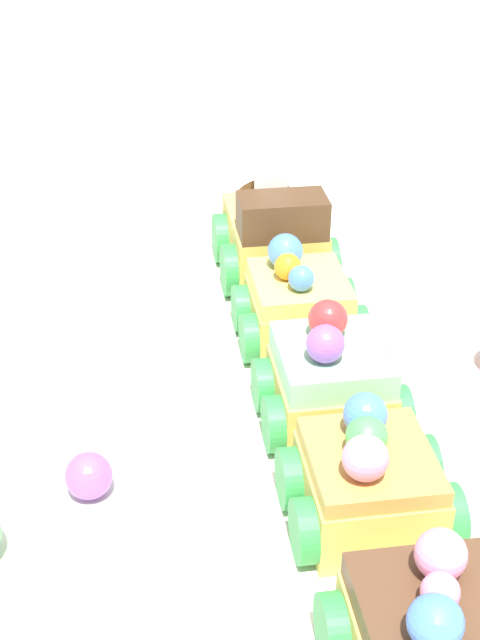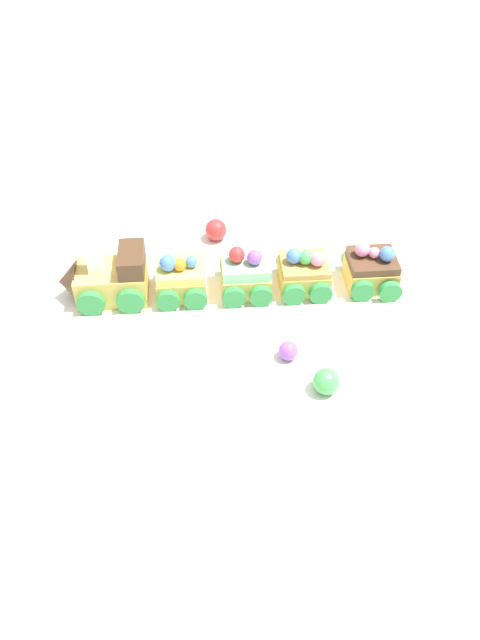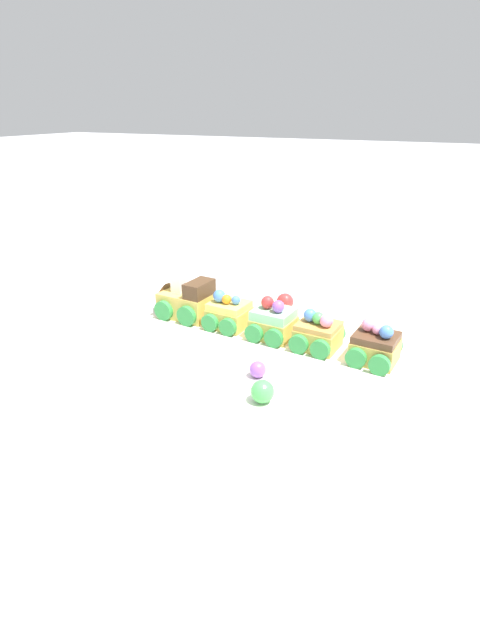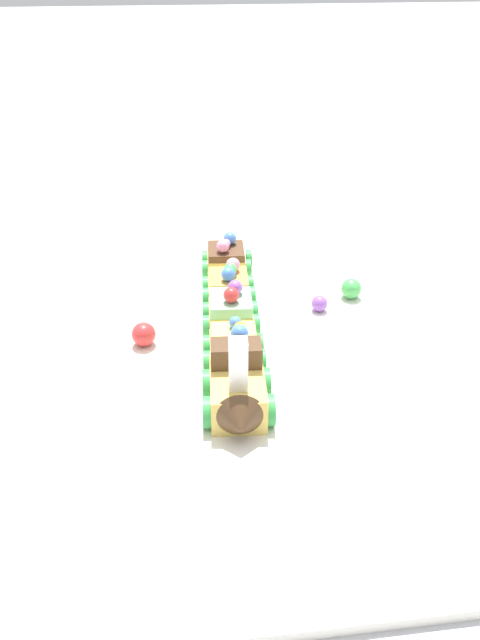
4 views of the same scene
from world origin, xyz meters
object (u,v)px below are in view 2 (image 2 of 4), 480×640
cake_car_mint (245,274)px  gumball_green (326,381)px  gumball_red (216,230)px  cake_car_caramel (304,273)px  cake_car_chocolate (371,269)px  gumball_purple (288,351)px  cake_train_locomotive (106,278)px  cake_car_lemon (181,278)px

cake_car_mint → gumball_green: cake_car_mint is taller
cake_car_mint → gumball_red: cake_car_mint is taller
gumball_red → cake_car_caramel: bearing=129.7°
cake_car_chocolate → gumball_purple: bearing=45.4°
gumball_purple → cake_car_chocolate: bearing=-138.5°
gumball_purple → gumball_green: size_ratio=0.77×
gumball_purple → gumball_red: size_ratio=0.74×
cake_car_caramel → cake_car_chocolate: cake_car_chocolate is taller
cake_car_chocolate → cake_car_mint: bearing=0.1°
gumball_green → cake_train_locomotive: bearing=-39.2°
cake_car_mint → cake_car_lemon: bearing=0.2°
cake_car_caramel → gumball_green: (0.01, 0.17, -0.01)m
gumball_purple → gumball_red: 0.24m
cake_train_locomotive → gumball_red: cake_train_locomotive is taller
cake_train_locomotive → cake_car_mint: size_ratio=1.45×
cake_car_lemon → gumball_purple: 0.17m
cake_train_locomotive → gumball_green: size_ratio=3.84×
gumball_purple → gumball_green: gumball_green is taller
cake_car_mint → gumball_purple: (-0.03, 0.13, -0.01)m
cake_train_locomotive → gumball_red: 0.18m
gumball_green → gumball_red: gumball_red is taller
cake_car_lemon → gumball_green: 0.23m
cake_car_caramel → cake_car_chocolate: (-0.09, 0.01, 0.00)m
cake_car_chocolate → gumball_purple: (0.13, 0.11, -0.01)m
cake_train_locomotive → gumball_green: cake_train_locomotive is taller
cake_car_lemon → gumball_purple: cake_car_lemon is taller
cake_car_chocolate → gumball_green: cake_car_chocolate is taller
cake_car_lemon → gumball_green: bearing=131.5°
cake_car_lemon → cake_car_mint: size_ratio=1.00×
cake_car_chocolate → gumball_red: 0.22m
gumball_red → cake_car_mint: bearing=102.0°
cake_car_mint → cake_car_caramel: cake_car_mint is taller
cake_train_locomotive → cake_car_lemon: size_ratio=1.45×
cake_train_locomotive → gumball_purple: (-0.20, 0.14, -0.02)m
cake_car_chocolate → gumball_purple: cake_car_chocolate is taller
cake_car_lemon → gumball_purple: bearing=134.3°
cake_car_lemon → cake_car_chocolate: 0.24m
cake_car_lemon → cake_car_chocolate: bearing=-179.9°
cake_car_lemon → cake_car_caramel: (-0.15, 0.01, -0.00)m
cake_car_caramel → cake_car_mint: bearing=-0.1°
gumball_green → gumball_purple: bearing=-60.2°
cake_car_lemon → cake_car_caramel: bearing=-180.0°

